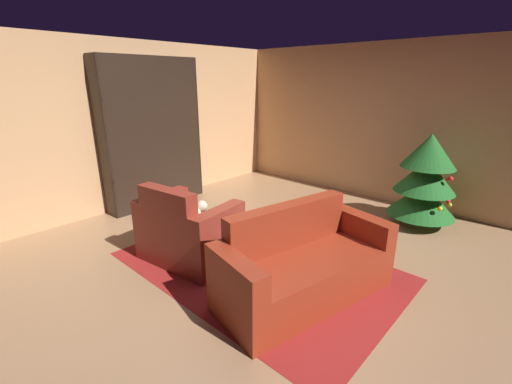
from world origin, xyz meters
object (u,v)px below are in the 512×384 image
at_px(coffee_table, 251,232).
at_px(decorated_tree, 425,179).
at_px(book_stack_on_table, 243,225).
at_px(couch_red, 303,267).
at_px(armchair_red, 188,233).
at_px(bookshelf_unit, 158,138).
at_px(bottle_on_table, 239,216).

xyz_separation_m(coffee_table, decorated_tree, (1.02, 2.38, 0.29)).
bearing_deg(decorated_tree, book_stack_on_table, -113.79).
bearing_deg(couch_red, armchair_red, -166.98).
xyz_separation_m(coffee_table, book_stack_on_table, (-0.05, -0.06, 0.08)).
height_order(bookshelf_unit, bottle_on_table, bookshelf_unit).
height_order(bookshelf_unit, armchair_red, bookshelf_unit).
bearing_deg(couch_red, book_stack_on_table, 176.91).
distance_m(armchair_red, book_stack_on_table, 0.65).
bearing_deg(bookshelf_unit, decorated_tree, 28.55).
xyz_separation_m(book_stack_on_table, decorated_tree, (1.08, 2.44, 0.20)).
relative_size(bookshelf_unit, book_stack_on_table, 10.03).
bearing_deg(bookshelf_unit, couch_red, -10.28).
bearing_deg(coffee_table, bottle_on_table, 176.30).
bearing_deg(book_stack_on_table, armchair_red, -145.85).
distance_m(couch_red, decorated_tree, 2.52).
height_order(armchair_red, couch_red, armchair_red).
distance_m(armchair_red, coffee_table, 0.71).
xyz_separation_m(couch_red, coffee_table, (-0.77, 0.11, 0.08)).
xyz_separation_m(bottle_on_table, decorated_tree, (1.21, 2.37, 0.16)).
height_order(couch_red, book_stack_on_table, couch_red).
xyz_separation_m(book_stack_on_table, bottle_on_table, (-0.14, 0.07, 0.04)).
relative_size(armchair_red, decorated_tree, 0.87).
bearing_deg(bottle_on_table, coffee_table, -3.70).
bearing_deg(decorated_tree, coffee_table, -113.25).
bearing_deg(coffee_table, book_stack_on_table, -131.35).
distance_m(bookshelf_unit, couch_red, 3.38).
height_order(armchair_red, coffee_table, armchair_red).
xyz_separation_m(armchair_red, couch_red, (1.34, 0.31, -0.03)).
bearing_deg(bottle_on_table, book_stack_on_table, -27.99).
bearing_deg(armchair_red, decorated_tree, 60.22).
distance_m(couch_red, coffee_table, 0.78).
distance_m(couch_red, bottle_on_table, 0.99).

